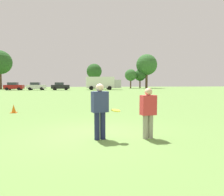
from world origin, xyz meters
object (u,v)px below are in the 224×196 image
at_px(parked_car_mid_left, 14,86).
at_px(box_truck, 103,83).
at_px(player_defender, 148,110).
at_px(frisbee, 116,110).
at_px(parked_car_mid_right, 60,86).
at_px(player_thrower, 100,108).
at_px(parked_car_center, 36,86).
at_px(traffic_cone, 14,109).

xyz_separation_m(parked_car_mid_left, box_truck, (20.76, 0.21, 0.83)).
xyz_separation_m(player_defender, parked_car_mid_left, (-18.32, 43.96, 0.06)).
height_order(frisbee, parked_car_mid_right, parked_car_mid_right).
relative_size(frisbee, box_truck, 0.03).
bearing_deg(parked_car_mid_right, frisbee, -81.30).
bearing_deg(player_thrower, parked_car_center, 105.13).
bearing_deg(traffic_cone, parked_car_center, 101.08).
xyz_separation_m(player_defender, box_truck, (2.44, 44.17, 0.89)).
bearing_deg(frisbee, box_truck, 85.54).
bearing_deg(frisbee, player_thrower, 151.76).
bearing_deg(player_thrower, frisbee, -28.24).
bearing_deg(traffic_cone, parked_car_mid_right, 92.72).
bearing_deg(traffic_cone, parked_car_mid_left, 108.16).
height_order(parked_car_center, parked_car_mid_right, same).
relative_size(frisbee, traffic_cone, 0.57).
bearing_deg(parked_car_mid_right, parked_car_center, 175.56).
xyz_separation_m(player_thrower, box_truck, (3.90, 44.07, 0.81)).
height_order(frisbee, box_truck, box_truck).
xyz_separation_m(traffic_cone, parked_car_center, (-7.40, 37.82, 0.69)).
xyz_separation_m(player_defender, frisbee, (-1.02, -0.14, 0.04)).
xyz_separation_m(frisbee, box_truck, (3.45, 44.31, 0.85)).
bearing_deg(parked_car_center, traffic_cone, -78.92).
relative_size(player_defender, traffic_cone, 3.23).
distance_m(player_thrower, player_defender, 1.46).
xyz_separation_m(parked_car_mid_left, parked_car_mid_right, (10.63, -0.43, 0.00)).
distance_m(parked_car_mid_left, parked_car_center, 5.00).
height_order(frisbee, parked_car_center, parked_car_center).
bearing_deg(parked_car_mid_left, parked_car_mid_right, -2.34).
relative_size(player_thrower, box_truck, 0.20).
bearing_deg(parked_car_center, parked_car_mid_left, -179.97).
bearing_deg(parked_car_mid_right, traffic_cone, -87.28).
height_order(player_thrower, frisbee, player_thrower).
xyz_separation_m(parked_car_center, box_truck, (15.76, 0.21, 0.83)).
height_order(player_defender, traffic_cone, player_defender).
xyz_separation_m(traffic_cone, parked_car_mid_left, (-12.41, 37.82, 0.69)).
relative_size(parked_car_center, box_truck, 0.50).
bearing_deg(player_thrower, parked_car_mid_right, 98.17).
distance_m(player_thrower, parked_car_mid_right, 43.87).
distance_m(player_defender, parked_car_mid_right, 44.20).
distance_m(player_thrower, parked_car_center, 45.44).
xyz_separation_m(traffic_cone, parked_car_mid_right, (-1.78, 37.38, 0.69)).
bearing_deg(player_defender, parked_car_mid_left, 112.63).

